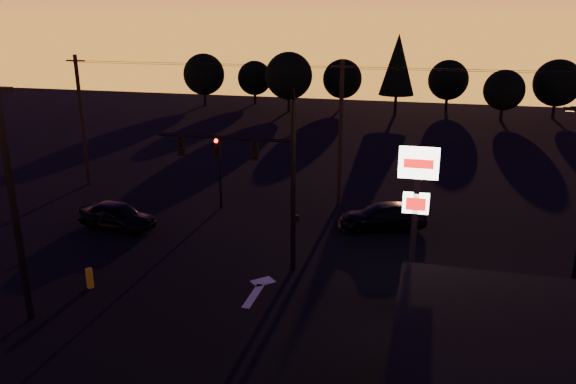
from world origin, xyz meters
name	(u,v)px	position (x,y,z in m)	size (l,w,h in m)	color
ground	(235,306)	(0.00, 0.00, 0.00)	(120.00, 120.00, 0.00)	black
lane_arrow	(258,289)	(0.50, 1.67, 0.01)	(1.20, 3.10, 0.01)	beige
traffic_signal_mast	(259,167)	(-0.10, 3.99, 4.94)	(6.79, 0.52, 8.58)	black
secondary_signal	(219,163)	(-5.00, 11.49, 2.86)	(0.30, 0.31, 4.35)	black
parking_lot_light	(11,192)	(-7.50, -3.00, 5.27)	(1.25, 0.30, 9.14)	black
pylon_sign	(416,195)	(7.00, 1.50, 4.91)	(1.50, 0.28, 6.80)	black
utility_pole_0	(82,120)	(-16.00, 14.00, 4.59)	(1.40, 0.26, 9.00)	black
utility_pole_1	(340,133)	(2.00, 14.00, 4.59)	(1.40, 0.26, 9.00)	black
power_wires	(342,67)	(2.00, 14.00, 8.57)	(36.00, 1.22, 0.07)	black
bollard	(90,278)	(-6.74, -0.05, 0.45)	(0.30, 0.30, 0.90)	#B1A514
tree_0	(204,74)	(-22.00, 50.00, 4.06)	(5.36, 5.36, 6.74)	black
tree_1	(255,78)	(-16.00, 53.00, 3.43)	(4.54, 4.54, 5.71)	black
tree_2	(289,76)	(-10.00, 48.00, 4.37)	(5.77, 5.78, 7.26)	black
tree_3	(342,79)	(-4.00, 52.00, 3.75)	(4.95, 4.95, 6.22)	black
tree_4	(398,64)	(3.00, 49.00, 5.93)	(4.18, 4.18, 9.50)	black
tree_5	(448,80)	(9.00, 54.00, 3.75)	(4.95, 4.95, 6.22)	black
tree_6	(504,90)	(15.00, 48.00, 3.43)	(4.54, 4.54, 5.71)	black
tree_7	(557,83)	(21.00, 51.00, 4.06)	(5.36, 5.36, 6.74)	black
car_left	(117,215)	(-9.39, 6.74, 0.77)	(1.81, 4.49, 1.53)	black
car_right	(382,216)	(5.07, 10.40, 0.72)	(2.03, 4.98, 1.45)	black
suv_parked	(442,371)	(8.27, -3.39, 0.62)	(2.06, 4.48, 1.24)	black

